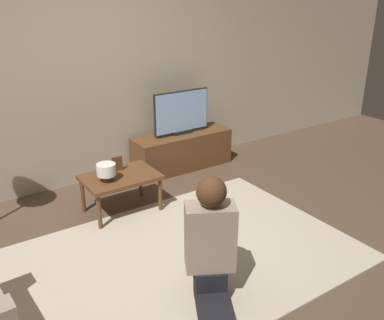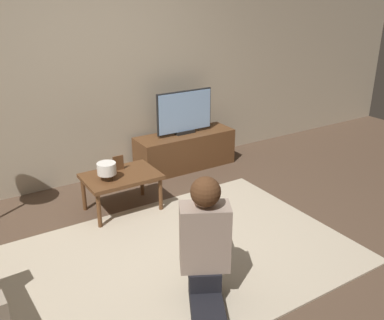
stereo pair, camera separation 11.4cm
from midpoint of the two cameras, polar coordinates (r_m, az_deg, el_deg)
name	(u,v)px [view 2 (the right image)]	position (r m, az deg, el deg)	size (l,w,h in m)	color
ground_plane	(178,259)	(3.62, -1.00, -13.01)	(10.00, 10.00, 0.00)	brown
wall_back	(85,66)	(4.79, -13.42, 12.04)	(10.00, 0.06, 2.60)	tan
rug	(178,258)	(3.62, -1.00, -12.91)	(2.86, 1.92, 0.02)	#BCAD93
tv_stand	(185,151)	(5.26, -0.32, 1.27)	(1.23, 0.40, 0.44)	brown
tv	(185,112)	(5.11, -0.35, 6.39)	(0.73, 0.08, 0.52)	black
coffee_table	(121,179)	(4.23, -8.68, -2.53)	(0.72, 0.50, 0.39)	brown
person_kneeling	(205,241)	(2.95, 2.86, -10.69)	(0.59, 0.81, 0.94)	black
picture_frame	(118,163)	(4.29, -9.06, -0.40)	(0.11, 0.01, 0.15)	brown
table_lamp	(107,170)	(4.08, -10.52, -1.28)	(0.18, 0.18, 0.17)	#4C3823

